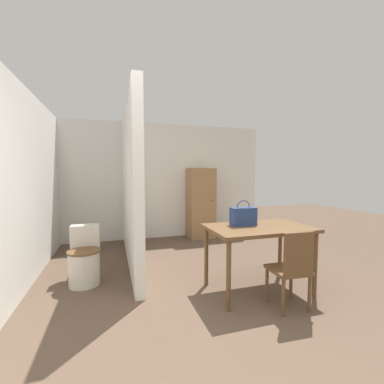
# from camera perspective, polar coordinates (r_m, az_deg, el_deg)

# --- Properties ---
(ground_plane) EXTENTS (16.00, 16.00, 0.00)m
(ground_plane) POSITION_cam_1_polar(r_m,az_deg,el_deg) (2.41, 11.12, -31.98)
(ground_plane) COLOR brown
(wall_back) EXTENTS (4.88, 0.12, 2.50)m
(wall_back) POSITION_cam_1_polar(r_m,az_deg,el_deg) (5.73, -7.93, 2.40)
(wall_back) COLOR white
(wall_back) RESTS_ON ground_plane
(wall_left) EXTENTS (0.12, 4.88, 2.50)m
(wall_left) POSITION_cam_1_polar(r_m,az_deg,el_deg) (3.80, -33.54, 0.89)
(wall_left) COLOR white
(wall_left) RESTS_ON ground_plane
(partition_wall) EXTENTS (0.12, 2.78, 2.50)m
(partition_wall) POSITION_cam_1_polar(r_m,az_deg,el_deg) (4.21, -13.60, 1.71)
(partition_wall) COLOR white
(partition_wall) RESTS_ON ground_plane
(dining_table) EXTENTS (1.22, 0.77, 0.79)m
(dining_table) POSITION_cam_1_polar(r_m,az_deg,el_deg) (3.22, 14.60, -8.91)
(dining_table) COLOR brown
(dining_table) RESTS_ON ground_plane
(wooden_chair) EXTENTS (0.38, 0.38, 0.84)m
(wooden_chair) POSITION_cam_1_polar(r_m,az_deg,el_deg) (2.94, 21.29, -15.38)
(wooden_chair) COLOR brown
(wooden_chair) RESTS_ON ground_plane
(toilet) EXTENTS (0.40, 0.55, 0.72)m
(toilet) POSITION_cam_1_polar(r_m,az_deg,el_deg) (3.70, -22.78, -13.68)
(toilet) COLOR silver
(toilet) RESTS_ON ground_plane
(handbag) EXTENTS (0.31, 0.15, 0.31)m
(handbag) POSITION_cam_1_polar(r_m,az_deg,el_deg) (3.20, 11.32, -5.28)
(handbag) COLOR navy
(handbag) RESTS_ON dining_table
(wooden_cabinet) EXTENTS (0.56, 0.50, 1.53)m
(wooden_cabinet) POSITION_cam_1_polar(r_m,az_deg,el_deg) (5.69, 1.95, -2.47)
(wooden_cabinet) COLOR #997047
(wooden_cabinet) RESTS_ON ground_plane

